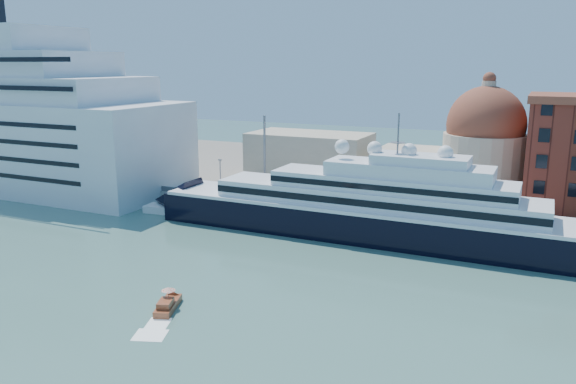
% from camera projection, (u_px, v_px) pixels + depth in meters
% --- Properties ---
extents(ground, '(400.00, 400.00, 0.00)m').
position_uv_depth(ground, '(283.00, 274.00, 85.26)').
color(ground, '#3B665C').
rests_on(ground, ground).
extents(quay, '(180.00, 10.00, 2.50)m').
position_uv_depth(quay, '(354.00, 213.00, 115.04)').
color(quay, gray).
rests_on(quay, ground).
extents(land, '(260.00, 72.00, 2.00)m').
position_uv_depth(land, '(402.00, 178.00, 151.35)').
color(land, slate).
rests_on(land, ground).
extents(quay_fence, '(180.00, 0.10, 1.20)m').
position_uv_depth(quay_fence, '(347.00, 209.00, 110.65)').
color(quay_fence, slate).
rests_on(quay_fence, quay).
extents(superyacht, '(89.62, 12.42, 26.78)m').
position_uv_depth(superyacht, '(349.00, 211.00, 103.51)').
color(superyacht, black).
rests_on(superyacht, ground).
extents(service_barge, '(13.42, 5.67, 2.94)m').
position_uv_depth(service_barge, '(176.00, 210.00, 119.29)').
color(service_barge, white).
rests_on(service_barge, ground).
extents(water_taxi, '(4.06, 6.54, 2.95)m').
position_uv_depth(water_taxi, '(168.00, 305.00, 72.62)').
color(water_taxi, brown).
rests_on(water_taxi, ground).
extents(church, '(66.00, 18.00, 25.50)m').
position_uv_depth(church, '(413.00, 152.00, 131.23)').
color(church, beige).
rests_on(church, land).
extents(lamp_posts, '(120.80, 2.40, 18.00)m').
position_uv_depth(lamp_posts, '(294.00, 168.00, 116.78)').
color(lamp_posts, slate).
rests_on(lamp_posts, quay).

